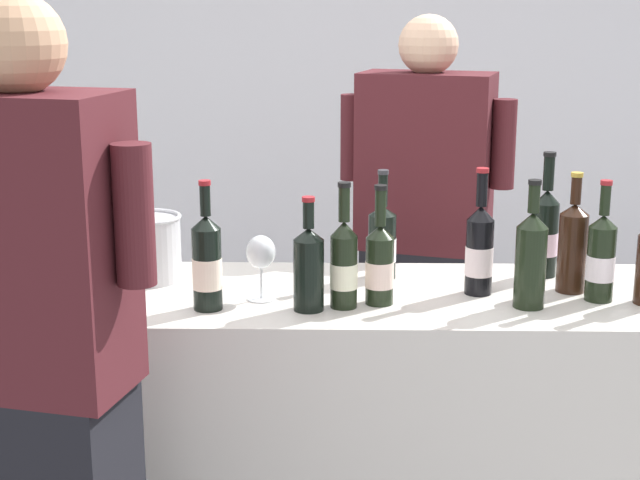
{
  "coord_description": "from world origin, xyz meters",
  "views": [
    {
      "loc": [
        0.11,
        -2.54,
        1.75
      ],
      "look_at": [
        0.06,
        0.0,
        1.11
      ],
      "focal_mm": 53.74,
      "sensor_mm": 36.0,
      "label": 1
    }
  ],
  "objects_px": {
    "wine_bottle_0": "(480,250)",
    "wine_glass": "(261,255)",
    "wine_bottle_3": "(545,232)",
    "wine_bottle_11": "(601,258)",
    "wine_bottle_4": "(46,240)",
    "person_server": "(422,269)",
    "wine_bottle_2": "(531,257)",
    "wine_bottle_7": "(380,264)",
    "ice_bucket": "(149,247)",
    "wine_bottle_1": "(309,267)",
    "wine_bottle_6": "(344,263)",
    "person_guest": "(43,422)",
    "wine_bottle_9": "(207,263)",
    "wine_bottle_8": "(382,242)",
    "wine_bottle_5": "(573,245)"
  },
  "relations": [
    {
      "from": "wine_bottle_3",
      "to": "wine_bottle_7",
      "type": "xyz_separation_m",
      "value": [
        -0.49,
        -0.28,
        -0.02
      ]
    },
    {
      "from": "wine_bottle_3",
      "to": "wine_bottle_9",
      "type": "distance_m",
      "value": 1.0
    },
    {
      "from": "wine_bottle_5",
      "to": "wine_bottle_6",
      "type": "height_order",
      "value": "same"
    },
    {
      "from": "wine_bottle_0",
      "to": "ice_bucket",
      "type": "relative_size",
      "value": 1.82
    },
    {
      "from": "wine_bottle_2",
      "to": "wine_bottle_7",
      "type": "xyz_separation_m",
      "value": [
        -0.39,
        0.02,
        -0.03
      ]
    },
    {
      "from": "wine_bottle_8",
      "to": "person_server",
      "type": "bearing_deg",
      "value": 72.93
    },
    {
      "from": "wine_glass",
      "to": "person_guest",
      "type": "relative_size",
      "value": 0.1
    },
    {
      "from": "wine_bottle_7",
      "to": "wine_glass",
      "type": "xyz_separation_m",
      "value": [
        -0.32,
        0.03,
        0.02
      ]
    },
    {
      "from": "wine_bottle_0",
      "to": "wine_bottle_4",
      "type": "distance_m",
      "value": 1.23
    },
    {
      "from": "wine_bottle_9",
      "to": "person_server",
      "type": "height_order",
      "value": "person_server"
    },
    {
      "from": "wine_bottle_0",
      "to": "wine_bottle_11",
      "type": "xyz_separation_m",
      "value": [
        0.32,
        -0.05,
        -0.01
      ]
    },
    {
      "from": "wine_bottle_0",
      "to": "person_guest",
      "type": "bearing_deg",
      "value": -147.3
    },
    {
      "from": "wine_bottle_8",
      "to": "person_server",
      "type": "relative_size",
      "value": 0.19
    },
    {
      "from": "wine_bottle_6",
      "to": "wine_bottle_8",
      "type": "relative_size",
      "value": 1.05
    },
    {
      "from": "wine_bottle_1",
      "to": "person_guest",
      "type": "distance_m",
      "value": 0.78
    },
    {
      "from": "wine_bottle_8",
      "to": "wine_glass",
      "type": "distance_m",
      "value": 0.4
    },
    {
      "from": "wine_bottle_7",
      "to": "person_guest",
      "type": "relative_size",
      "value": 0.18
    },
    {
      "from": "ice_bucket",
      "to": "person_server",
      "type": "relative_size",
      "value": 0.11
    },
    {
      "from": "person_guest",
      "to": "wine_bottle_4",
      "type": "bearing_deg",
      "value": 105.18
    },
    {
      "from": "person_guest",
      "to": "wine_bottle_7",
      "type": "bearing_deg",
      "value": 37.14
    },
    {
      "from": "wine_bottle_1",
      "to": "wine_bottle_3",
      "type": "bearing_deg",
      "value": 26.14
    },
    {
      "from": "wine_bottle_2",
      "to": "wine_bottle_9",
      "type": "height_order",
      "value": "wine_bottle_9"
    },
    {
      "from": "wine_bottle_5",
      "to": "wine_bottle_8",
      "type": "bearing_deg",
      "value": 166.55
    },
    {
      "from": "wine_bottle_6",
      "to": "wine_bottle_8",
      "type": "height_order",
      "value": "wine_bottle_6"
    },
    {
      "from": "wine_bottle_7",
      "to": "wine_bottle_1",
      "type": "bearing_deg",
      "value": -162.68
    },
    {
      "from": "wine_bottle_11",
      "to": "wine_bottle_3",
      "type": "bearing_deg",
      "value": 113.28
    },
    {
      "from": "wine_bottle_0",
      "to": "wine_glass",
      "type": "distance_m",
      "value": 0.6
    },
    {
      "from": "wine_bottle_0",
      "to": "wine_bottle_5",
      "type": "relative_size",
      "value": 1.05
    },
    {
      "from": "wine_bottle_4",
      "to": "person_server",
      "type": "height_order",
      "value": "person_server"
    },
    {
      "from": "wine_bottle_3",
      "to": "person_server",
      "type": "relative_size",
      "value": 0.22
    },
    {
      "from": "wine_bottle_9",
      "to": "wine_bottle_2",
      "type": "bearing_deg",
      "value": 2.22
    },
    {
      "from": "wine_bottle_1",
      "to": "person_server",
      "type": "distance_m",
      "value": 0.96
    },
    {
      "from": "wine_bottle_1",
      "to": "ice_bucket",
      "type": "height_order",
      "value": "wine_bottle_1"
    },
    {
      "from": "wine_bottle_1",
      "to": "wine_bottle_2",
      "type": "height_order",
      "value": "wine_bottle_2"
    },
    {
      "from": "wine_bottle_3",
      "to": "wine_bottle_9",
      "type": "relative_size",
      "value": 1.07
    },
    {
      "from": "wine_bottle_2",
      "to": "wine_bottle_7",
      "type": "height_order",
      "value": "wine_bottle_2"
    },
    {
      "from": "wine_bottle_2",
      "to": "wine_bottle_3",
      "type": "xyz_separation_m",
      "value": [
        0.1,
        0.3,
        -0.0
      ]
    },
    {
      "from": "wine_bottle_3",
      "to": "wine_bottle_11",
      "type": "distance_m",
      "value": 0.26
    },
    {
      "from": "wine_bottle_11",
      "to": "ice_bucket",
      "type": "bearing_deg",
      "value": 172.41
    },
    {
      "from": "wine_bottle_6",
      "to": "wine_bottle_7",
      "type": "distance_m",
      "value": 0.1
    },
    {
      "from": "wine_bottle_3",
      "to": "person_server",
      "type": "bearing_deg",
      "value": 120.6
    },
    {
      "from": "wine_bottle_1",
      "to": "wine_bottle_5",
      "type": "relative_size",
      "value": 0.9
    },
    {
      "from": "wine_bottle_7",
      "to": "person_guest",
      "type": "bearing_deg",
      "value": -142.86
    },
    {
      "from": "wine_bottle_7",
      "to": "wine_glass",
      "type": "height_order",
      "value": "wine_bottle_7"
    },
    {
      "from": "wine_bottle_7",
      "to": "person_server",
      "type": "height_order",
      "value": "person_server"
    },
    {
      "from": "wine_bottle_3",
      "to": "ice_bucket",
      "type": "height_order",
      "value": "wine_bottle_3"
    },
    {
      "from": "person_guest",
      "to": "wine_bottle_3",
      "type": "bearing_deg",
      "value": 34.14
    },
    {
      "from": "wine_bottle_0",
      "to": "ice_bucket",
      "type": "xyz_separation_m",
      "value": [
        -0.93,
        0.12,
        -0.03
      ]
    },
    {
      "from": "wine_bottle_11",
      "to": "ice_bucket",
      "type": "xyz_separation_m",
      "value": [
        -1.25,
        0.17,
        -0.02
      ]
    },
    {
      "from": "wine_bottle_2",
      "to": "wine_bottle_6",
      "type": "relative_size",
      "value": 1.02
    }
  ]
}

